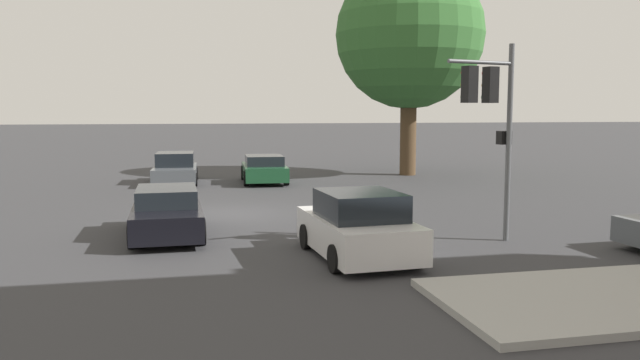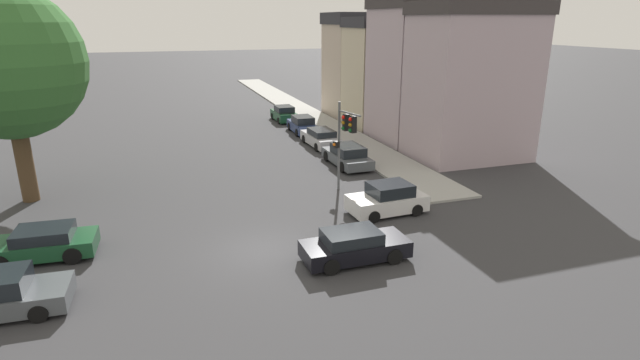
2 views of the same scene
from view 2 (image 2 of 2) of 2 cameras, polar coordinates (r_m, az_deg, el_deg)
ground_plane at (r=21.62m, az=-6.42°, el=-7.98°), size 300.00×300.00×0.00m
sidewalk_strip at (r=54.65m, az=-2.32°, el=8.00°), size 3.49×60.00×0.14m
rowhouse_backdrop at (r=43.62m, az=10.08°, el=12.19°), size 7.96×23.94×11.36m
street_tree at (r=30.08m, az=-32.24°, el=11.22°), size 7.70×7.70×11.19m
traffic_signal at (r=27.57m, az=2.86°, el=5.56°), size 0.91×2.10×5.08m
crossing_car_0 at (r=20.44m, az=3.94°, el=-7.53°), size 4.37×1.94×1.31m
crossing_car_1 at (r=25.45m, az=7.73°, el=-2.21°), size 4.00×2.20×1.56m
crossing_car_2 at (r=23.52m, az=-29.17°, el=-6.37°), size 4.29×2.22×1.31m
parked_car_0 at (r=33.57m, az=3.14°, el=2.79°), size 2.12×4.80×1.43m
parked_car_1 at (r=38.77m, az=0.10°, el=4.83°), size 2.05×4.73×1.37m
parked_car_2 at (r=43.50m, az=-2.01°, el=6.30°), size 1.90×4.28×1.49m
parked_car_3 at (r=48.85m, az=-4.13°, el=7.54°), size 1.91×4.04×1.49m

